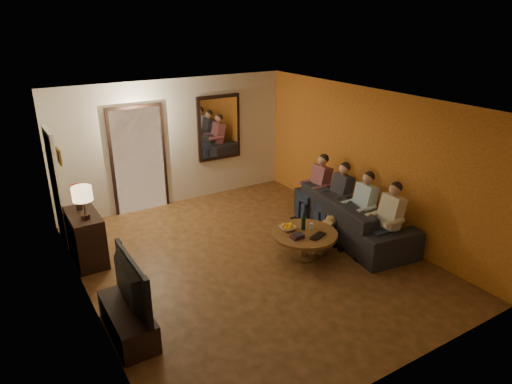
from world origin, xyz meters
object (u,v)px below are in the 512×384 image
tv (123,285)px  bowl (288,228)px  table_lamp (83,203)px  person_c (338,200)px  person_a (387,224)px  coffee_table (304,245)px  sofa (352,215)px  person_d (317,190)px  dog (324,234)px  dresser (86,238)px  tv_stand (128,321)px  wine_bottle (304,221)px  laptop (320,237)px  person_b (361,211)px

tv → bowl: tv is taller
table_lamp → person_c: (4.23, -1.02, -0.51)m
tv → person_c: bearing=-77.7°
person_a → coffee_table: person_a is taller
bowl → sofa: bearing=-0.4°
person_d → dog: (-0.69, -1.06, -0.32)m
dresser → table_lamp: size_ratio=1.74×
tv_stand → person_c: (4.23, 0.93, 0.41)m
table_lamp → person_d: size_ratio=0.45×
bowl → dresser: bearing=152.1°
person_a → wine_bottle: (-1.10, 0.79, 0.01)m
sofa → tv: bearing=106.4°
table_lamp → laptop: 3.71m
tv → bowl: (2.90, 0.63, -0.24)m
person_b → bowl: size_ratio=4.63×
coffee_table → person_d: bearing=43.9°
person_d → dog: 1.30m
tv → wine_bottle: bearing=-80.7°
person_a → sofa: bearing=83.7°
table_lamp → wine_bottle: (3.13, -1.43, -0.50)m
bowl → person_a: bearing=-34.3°
dresser → person_c: person_c is taller
person_d → tv: bearing=-160.2°
tv_stand → bowl: (2.90, 0.63, 0.29)m
coffee_table → person_a: bearing=-30.8°
dog → bowl: bearing=143.7°
tv → person_b: 4.24m
table_lamp → coffee_table: 3.55m
dog → coffee_table: size_ratio=0.51×
person_b → coffee_table: size_ratio=1.10×
person_b → person_d: size_ratio=1.00×
table_lamp → bowl: table_lamp is taller
person_b → wine_bottle: 1.12m
table_lamp → person_a: table_lamp is taller
person_c → laptop: (-1.05, -0.79, -0.14)m
tv_stand → person_a: (4.23, -0.27, 0.41)m
tv_stand → laptop: laptop is taller
tv → person_a: person_a is taller
person_b → tv_stand: bearing=-175.6°
tv → laptop: 3.19m
bowl → dog: bearing=-14.7°
bowl → wine_bottle: bearing=-27.6°
bowl → tv_stand: bearing=-167.6°
table_lamp → tv: bearing=-90.0°
sofa → bowl: bearing=97.9°
dresser → tv_stand: 2.18m
dog → bowl: (-0.65, 0.17, 0.20)m
person_d → wine_bottle: size_ratio=3.87×
coffee_table → wine_bottle: (0.05, 0.10, 0.38)m
sofa → laptop: size_ratio=7.94×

